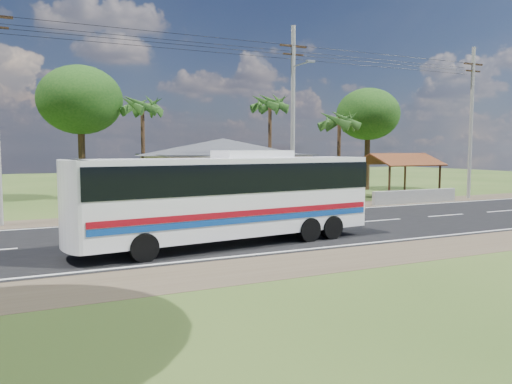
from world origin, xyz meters
TOP-DOWN VIEW (x-y plane):
  - ground at (0.00, 0.00)m, footprint 120.00×120.00m
  - road at (0.00, 0.00)m, footprint 120.00×16.00m
  - house at (1.00, 13.00)m, footprint 12.40×10.00m
  - waiting_shed at (13.00, 8.50)m, footprint 5.20×4.48m
  - concrete_barrier at (12.00, 5.60)m, footprint 7.00×0.30m
  - utility_poles at (2.67, 6.49)m, footprint 32.80×2.22m
  - palm_near at (9.50, 11.00)m, footprint 2.80×2.80m
  - palm_mid at (6.00, 15.50)m, footprint 2.80×2.80m
  - palm_far at (-4.00, 16.00)m, footprint 2.80×2.80m
  - tree_behind_house at (-8.00, 18.00)m, footprint 6.00×6.00m
  - tree_behind_shed at (16.00, 16.00)m, footprint 5.60×5.60m
  - coach_bus at (-4.80, -2.58)m, footprint 11.82×3.72m
  - motorcycle at (4.75, 7.34)m, footprint 1.93×0.88m

SIDE VIEW (x-z plane):
  - ground at x=0.00m, z-range 0.00..0.00m
  - road at x=0.00m, z-range -0.01..0.02m
  - concrete_barrier at x=12.00m, z-range 0.00..0.90m
  - motorcycle at x=4.75m, z-range 0.00..0.98m
  - coach_bus at x=-4.80m, z-range 0.26..3.87m
  - house at x=1.00m, z-range 0.14..5.14m
  - waiting_shed at x=13.00m, z-range 1.05..4.40m
  - palm_near at x=9.50m, z-range 2.36..9.06m
  - utility_poles at x=2.67m, z-range 0.27..11.27m
  - palm_far at x=-4.00m, z-range 2.83..10.53m
  - tree_behind_shed at x=16.00m, z-range 2.17..11.19m
  - tree_behind_house at x=-8.00m, z-range 2.31..11.92m
  - palm_mid at x=6.00m, z-range 3.06..11.26m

